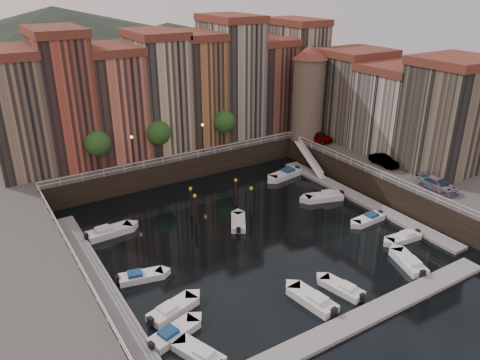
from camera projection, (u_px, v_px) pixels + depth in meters
ground at (245, 231)px, 50.74m from camera, size 200.00×200.00×0.00m
quay_far at (153, 150)px, 70.41m from camera, size 80.00×20.00×3.00m
quay_right at (431, 173)px, 62.14m from camera, size 20.00×36.00×3.00m
dock_left at (100, 282)px, 42.05m from camera, size 2.00×28.00×0.35m
dock_right at (360, 199)px, 57.74m from camera, size 2.00×28.00×0.35m
dock_near at (359, 319)px, 37.42m from camera, size 30.00×2.00×0.35m
mountains at (45, 44)px, 134.16m from camera, size 145.00×100.00×18.00m
far_terrace at (177, 88)px, 66.31m from camera, size 48.70×10.30×17.50m
right_terrace at (397, 105)px, 62.73m from camera, size 9.30×24.30×14.00m
corner_tower at (308, 91)px, 67.67m from camera, size 5.20×5.20×13.80m
promenade_trees at (163, 132)px, 61.67m from camera, size 21.20×3.20×5.20m
street_lamps at (169, 139)px, 61.32m from camera, size 10.36×0.36×4.18m
railings at (223, 184)px, 53.04m from camera, size 36.08×34.04×0.52m
gangway at (310, 158)px, 66.05m from camera, size 2.78×8.32×3.73m
mooring_pilings at (219, 201)px, 53.79m from camera, size 6.69×3.94×3.78m
boat_left_0 at (173, 334)px, 35.68m from camera, size 4.49×2.65×1.01m
boat_left_1 at (172, 310)px, 38.22m from camera, size 4.76×2.85×1.07m
boat_left_2 at (140, 277)px, 42.53m from camera, size 4.30×2.33×0.96m
boat_left_4 at (108, 232)px, 49.86m from camera, size 5.09×2.06×1.16m
boat_right_0 at (404, 238)px, 48.92m from camera, size 4.19×1.82×0.95m
boat_right_1 at (369, 219)px, 52.65m from camera, size 4.27×1.74×0.97m
boat_right_3 at (325, 197)px, 57.90m from camera, size 5.02×3.08×1.13m
boat_right_4 at (285, 174)px, 64.47m from camera, size 5.23×2.61×1.17m
boat_near_0 at (200, 354)px, 33.76m from camera, size 2.92×4.40×0.99m
boat_near_1 at (313, 300)px, 39.34m from camera, size 2.31×4.92×1.11m
boat_near_2 at (343, 288)px, 40.91m from camera, size 2.32×4.31×0.96m
boat_near_3 at (409, 263)px, 44.54m from camera, size 2.95×4.73×1.06m
car_a at (317, 137)px, 68.84m from camera, size 3.15×5.03×1.59m
car_b at (384, 161)px, 60.01m from camera, size 1.56×4.12×1.34m
car_c at (438, 185)px, 53.03m from camera, size 2.05×4.84×1.39m
boat_extra_798 at (238, 222)px, 51.91m from camera, size 3.40×4.25×0.98m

